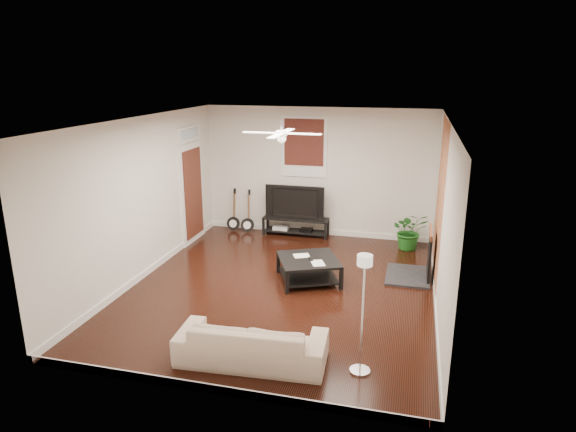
# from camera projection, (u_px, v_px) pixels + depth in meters

# --- Properties ---
(room) EXTENTS (5.01, 6.01, 2.81)m
(room) POSITION_uv_depth(u_px,v_px,m) (282.00, 208.00, 8.08)
(room) COLOR black
(room) RESTS_ON ground
(brick_accent) EXTENTS (0.02, 2.20, 2.80)m
(brick_accent) POSITION_uv_depth(u_px,v_px,m) (440.00, 202.00, 8.42)
(brick_accent) COLOR #9E5933
(brick_accent) RESTS_ON floor
(fireplace) EXTENTS (0.80, 1.10, 0.92)m
(fireplace) POSITION_uv_depth(u_px,v_px,m) (418.00, 253.00, 8.75)
(fireplace) COLOR black
(fireplace) RESTS_ON floor
(window_back) EXTENTS (1.00, 0.06, 1.30)m
(window_back) POSITION_uv_depth(u_px,v_px,m) (304.00, 147.00, 10.76)
(window_back) COLOR #38100F
(window_back) RESTS_ON wall_back
(door_left) EXTENTS (0.08, 1.00, 2.50)m
(door_left) POSITION_uv_depth(u_px,v_px,m) (192.00, 184.00, 10.47)
(door_left) COLOR white
(door_left) RESTS_ON wall_left
(tv_stand) EXTENTS (1.45, 0.39, 0.41)m
(tv_stand) POSITION_uv_depth(u_px,v_px,m) (296.00, 226.00, 11.10)
(tv_stand) COLOR black
(tv_stand) RESTS_ON floor
(tv) EXTENTS (1.30, 0.17, 0.75)m
(tv) POSITION_uv_depth(u_px,v_px,m) (296.00, 201.00, 10.96)
(tv) COLOR black
(tv) RESTS_ON tv_stand
(coffee_table) EXTENTS (1.30, 1.30, 0.41)m
(coffee_table) POSITION_uv_depth(u_px,v_px,m) (308.00, 270.00, 8.69)
(coffee_table) COLOR black
(coffee_table) RESTS_ON floor
(sofa) EXTENTS (1.91, 0.85, 0.55)m
(sofa) POSITION_uv_depth(u_px,v_px,m) (252.00, 342.00, 6.26)
(sofa) COLOR tan
(sofa) RESTS_ON floor
(floor_lamp) EXTENTS (0.27, 0.27, 1.53)m
(floor_lamp) POSITION_uv_depth(u_px,v_px,m) (362.00, 315.00, 5.89)
(floor_lamp) COLOR silver
(floor_lamp) RESTS_ON floor
(potted_plant) EXTENTS (0.83, 0.75, 0.79)m
(potted_plant) POSITION_uv_depth(u_px,v_px,m) (410.00, 231.00, 10.19)
(potted_plant) COLOR #1B5F1B
(potted_plant) RESTS_ON floor
(guitar_left) EXTENTS (0.32, 0.25, 0.97)m
(guitar_left) POSITION_uv_depth(u_px,v_px,m) (233.00, 210.00, 11.34)
(guitar_left) COLOR black
(guitar_left) RESTS_ON floor
(guitar_right) EXTENTS (0.34, 0.27, 0.97)m
(guitar_right) POSITION_uv_depth(u_px,v_px,m) (247.00, 212.00, 11.23)
(guitar_right) COLOR black
(guitar_right) RESTS_ON floor
(ceiling_fan) EXTENTS (1.24, 1.24, 0.32)m
(ceiling_fan) POSITION_uv_depth(u_px,v_px,m) (282.00, 133.00, 7.74)
(ceiling_fan) COLOR white
(ceiling_fan) RESTS_ON ceiling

